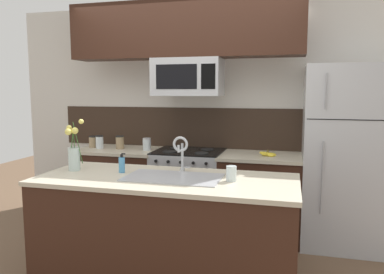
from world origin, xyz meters
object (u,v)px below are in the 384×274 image
Objects in this scene: dish_soap_bottle at (122,164)px; refrigerator at (347,157)px; storage_jar_tall at (93,142)px; drinking_glass at (231,174)px; storage_jar_medium at (100,142)px; stove_range at (189,191)px; sink_faucet at (181,149)px; microwave at (188,77)px; banana_bunch at (268,154)px; flower_vase at (74,155)px; storage_jar_short at (120,142)px; storage_jar_squat at (147,144)px.

refrigerator is at bearing 31.84° from dish_soap_bottle.
drinking_glass is (1.88, -1.27, -0.01)m from storage_jar_tall.
dish_soap_bottle reaches higher than storage_jar_tall.
storage_jar_medium is at bearing -29.02° from storage_jar_tall.
stove_range is 1.31m from dish_soap_bottle.
storage_jar_tall is at bearing 178.48° from stove_range.
storage_jar_tall is 1.78m from sink_faucet.
refrigerator reaches higher than storage_jar_tall.
microwave is (0.00, -0.02, 1.28)m from stove_range.
microwave is 1.19m from banana_bunch.
refrigerator is at bearing -0.24° from storage_jar_tall.
refrigerator is at bearing 27.37° from flower_vase.
sink_faucet is at bearing -124.29° from banana_bunch.
refrigerator is 2.66m from flower_vase.
banana_bunch is (-0.79, -0.08, 0.01)m from refrigerator.
stove_range is 2.09× the size of flower_vase.
sink_faucet is (1.30, -1.00, 0.12)m from storage_jar_medium.
storage_jar_tall is 1.19× the size of drinking_glass.
storage_jar_medium is 2.14m from drinking_glass.
flower_vase is (-0.69, -1.20, 0.59)m from stove_range.
drinking_glass is (0.94, -0.06, -0.01)m from dish_soap_bottle.
refrigerator is 1.80m from sink_faucet.
dish_soap_bottle reaches higher than storage_jar_medium.
refrigerator reaches higher than storage_jar_short.
microwave is at bearing 177.35° from banana_bunch.
storage_jar_medium is at bearing 125.98° from dish_soap_bottle.
microwave is 1.13m from storage_jar_short.
storage_jar_short is (0.25, 0.03, -0.00)m from storage_jar_medium.
flower_vase reaches higher than banana_bunch.
storage_jar_medium is (-2.75, -0.05, 0.07)m from refrigerator.
sink_faucet is (1.06, -1.03, 0.12)m from storage_jar_short.
drinking_glass is (1.52, -1.24, -0.02)m from storage_jar_short.
microwave is 1.59m from drinking_glass.
stove_range is at bearing 101.76° from sink_faucet.
sink_faucet is (0.21, -1.03, 0.65)m from stove_range.
storage_jar_short is 1.48m from sink_faucet.
stove_range is at bearing 59.96° from flower_vase.
microwave is 3.92× the size of banana_bunch.
storage_jar_short is at bearing -4.93° from storage_jar_tall.
drinking_glass is at bearing -60.98° from microwave.
storage_jar_tall is 0.73× the size of banana_bunch.
refrigerator is at bearing 0.69° from stove_range.
refrigerator is at bearing 1.16° from storage_jar_squat.
microwave is 0.90m from storage_jar_squat.
flower_vase is (-1.57, -1.14, 0.12)m from banana_bunch.
stove_range is 1.25× the size of microwave.
sink_faucet reaches higher than storage_jar_short.
storage_jar_tall is 1.34m from flower_vase.
storage_jar_tall is (-2.87, 0.01, 0.06)m from refrigerator.
storage_jar_medium is at bearing 108.68° from flower_vase.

